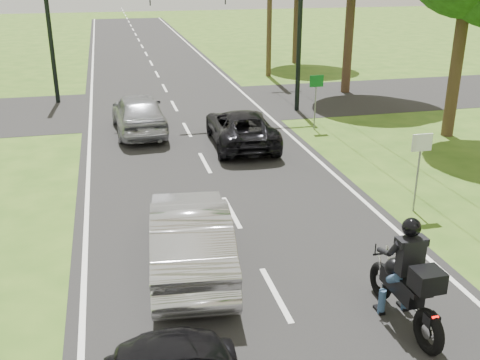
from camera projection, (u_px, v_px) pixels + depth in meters
name	position (u px, v px, depth m)	size (l,w,h in m)	color
ground	(276.00, 295.00, 11.09)	(140.00, 140.00, 0.00)	#345818
road	(195.00, 145.00, 20.15)	(8.00, 100.00, 0.01)	black
cross_road	(174.00, 106.00, 25.59)	(60.00, 7.00, 0.01)	black
motorcycle_rider	(408.00, 285.00, 9.89)	(0.69, 2.44, 2.10)	black
dark_suv	(241.00, 127.00, 19.95)	(2.11, 4.58, 1.27)	black
silver_sedan	(190.00, 236.00, 11.78)	(1.61, 4.61, 1.52)	#BBBBC0
silver_suv	(139.00, 113.00, 21.34)	(1.83, 4.55, 1.55)	#97989E
traffic_signal	(257.00, 14.00, 23.00)	(6.38, 0.44, 6.00)	black
signal_pole_far	(50.00, 37.00, 25.20)	(0.20, 0.20, 6.00)	black
sign_white	(420.00, 154.00, 14.23)	(0.55, 0.07, 2.12)	slate
sign_green	(316.00, 89.00, 21.52)	(0.55, 0.07, 2.12)	slate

